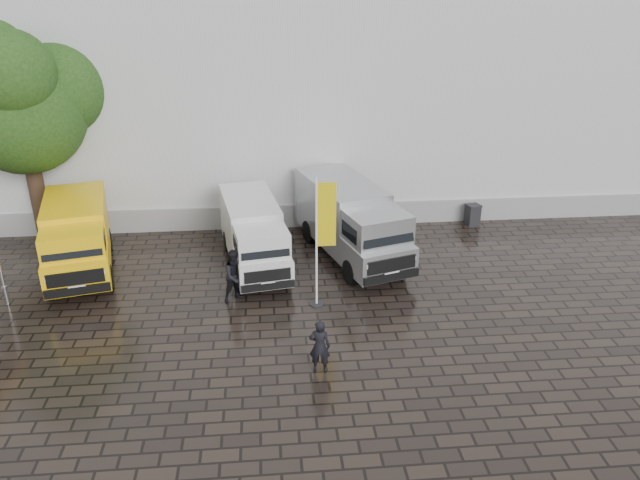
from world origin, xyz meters
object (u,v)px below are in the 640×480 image
(van_yellow, at_px, (78,240))
(person_front, at_px, (320,346))
(van_silver, at_px, (351,223))
(person_tent, at_px, (236,276))
(flagpole, at_px, (322,237))
(van_white, at_px, (254,236))
(wheelie_bin, at_px, (473,215))

(van_yellow, xyz_separation_m, person_front, (8.29, -7.03, -0.47))
(van_silver, height_order, person_tent, van_silver)
(flagpole, height_order, person_tent, flagpole)
(van_yellow, relative_size, van_silver, 0.86)
(person_front, bearing_deg, van_silver, -93.29)
(van_white, bearing_deg, van_silver, -2.08)
(van_yellow, xyz_separation_m, van_silver, (10.19, 0.41, 0.12))
(flagpole, bearing_deg, van_silver, 68.07)
(person_tent, bearing_deg, person_front, -91.71)
(person_tent, bearing_deg, wheelie_bin, -1.22)
(wheelie_bin, bearing_deg, person_front, -138.82)
(person_front, bearing_deg, person_tent, -49.42)
(van_yellow, bearing_deg, van_silver, -10.23)
(van_silver, xyz_separation_m, flagpole, (-1.48, -3.66, 1.07))
(person_tent, bearing_deg, van_yellow, 123.83)
(wheelie_bin, height_order, person_tent, person_tent)
(van_white, height_order, person_tent, van_white)
(wheelie_bin, distance_m, person_front, 12.76)
(van_yellow, distance_m, flagpole, 9.38)
(van_yellow, bearing_deg, van_white, -13.19)
(van_silver, xyz_separation_m, person_front, (-1.90, -7.44, -0.59))
(flagpole, bearing_deg, person_front, -96.34)
(flagpole, xyz_separation_m, wheelie_bin, (7.26, 6.41, -2.01))
(van_yellow, height_order, van_silver, van_silver)
(van_white, xyz_separation_m, wheelie_bin, (9.52, 3.23, -0.75))
(van_silver, bearing_deg, van_white, 170.01)
(flagpole, bearing_deg, van_yellow, 159.53)
(person_front, bearing_deg, flagpole, -85.34)
(van_yellow, relative_size, wheelie_bin, 5.95)
(wheelie_bin, height_order, person_front, person_front)
(person_front, bearing_deg, van_white, -64.11)
(van_silver, height_order, person_front, van_silver)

